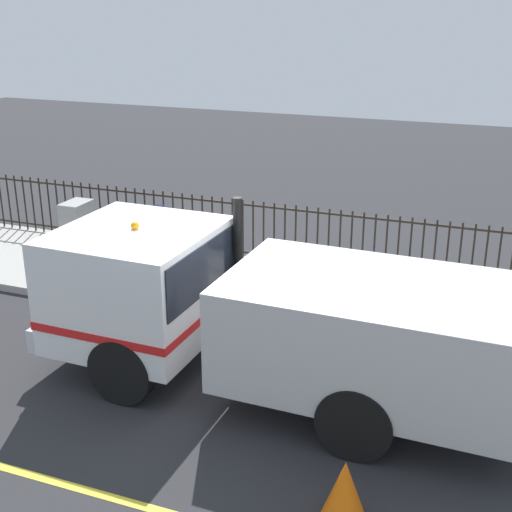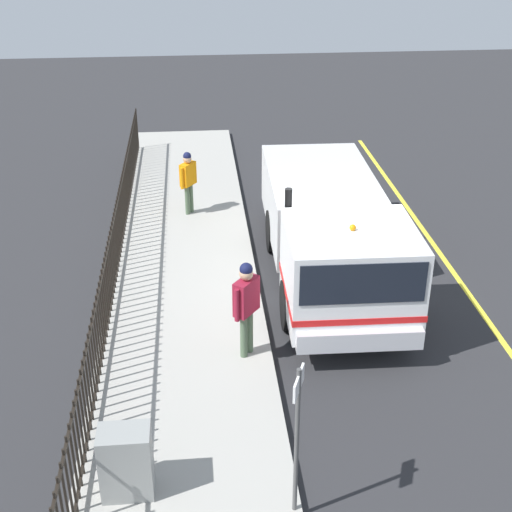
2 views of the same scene
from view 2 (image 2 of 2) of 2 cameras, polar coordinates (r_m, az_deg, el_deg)
The scene contains 10 objects.
ground_plane at distance 14.69m, azimuth 6.12°, elevation -3.12°, with size 48.51×48.51×0.00m, color #2B2B2D.
sidewalk_slab at distance 14.40m, azimuth -5.82°, elevation -3.43°, with size 3.09×22.05×0.15m, color #A3A099.
lane_marking at distance 15.46m, azimuth 16.49°, elevation -2.51°, with size 0.12×19.85×0.01m, color yellow.
work_truck at distance 14.42m, azimuth 6.19°, elevation 1.90°, with size 2.45×6.88×2.50m.
worker_standing at distance 11.99m, azimuth -0.78°, elevation -3.54°, with size 0.49×0.54×1.80m.
pedestrian_distant at distance 17.67m, azimuth -5.50°, elevation 6.42°, with size 0.43×0.51×1.61m.
iron_fence at distance 14.14m, azimuth -11.66°, elevation -1.13°, with size 0.04×18.78×1.28m.
utility_cabinet at distance 9.92m, azimuth -10.43°, elevation -16.04°, with size 0.69×0.48×1.04m, color gray.
traffic_cone at distance 16.99m, azimuth 12.12°, elevation 2.21°, with size 0.51×0.51×0.73m, color orange.
street_sign at distance 8.95m, azimuth 3.35°, elevation -13.47°, with size 0.21×0.48×2.27m.
Camera 2 is at (2.72, 12.38, 7.41)m, focal length 49.58 mm.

